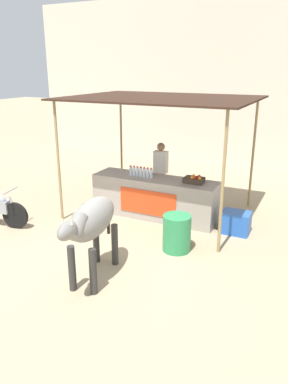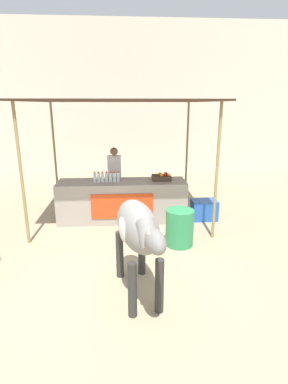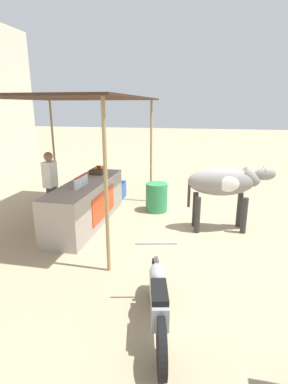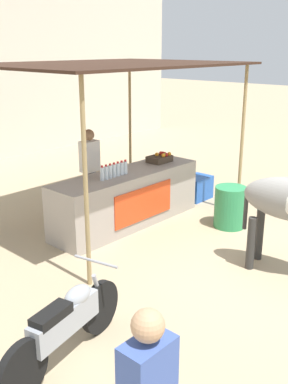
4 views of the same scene
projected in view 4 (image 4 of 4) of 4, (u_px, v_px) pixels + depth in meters
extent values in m
plane|color=tan|center=(233.00, 261.00, 6.70)|extent=(60.00, 60.00, 0.00)
cube|color=#9E9389|center=(127.00, 198.00, 7.96)|extent=(3.00, 0.80, 0.96)
cube|color=red|center=(144.00, 204.00, 7.70)|extent=(1.40, 0.02, 0.58)
cube|color=#382319|center=(112.00, 64.00, 7.44)|extent=(4.20, 3.20, 0.04)
cylinder|color=#997F51|center=(86.00, 186.00, 5.62)|extent=(0.06, 0.06, 2.77)
cylinder|color=#997F51|center=(242.00, 141.00, 8.28)|extent=(0.06, 0.06, 2.77)
cylinder|color=#997F51|center=(130.00, 124.00, 10.12)|extent=(0.06, 0.06, 2.77)
cylinder|color=silver|center=(102.00, 174.00, 7.31)|extent=(0.07, 0.07, 0.22)
cylinder|color=red|center=(102.00, 166.00, 7.27)|extent=(0.04, 0.04, 0.03)
cylinder|color=silver|center=(106.00, 173.00, 7.37)|extent=(0.07, 0.07, 0.22)
cylinder|color=red|center=(106.00, 165.00, 7.34)|extent=(0.04, 0.04, 0.03)
cylinder|color=silver|center=(110.00, 172.00, 7.44)|extent=(0.07, 0.07, 0.22)
cylinder|color=red|center=(110.00, 164.00, 7.40)|extent=(0.04, 0.04, 0.03)
cylinder|color=silver|center=(114.00, 171.00, 7.50)|extent=(0.07, 0.07, 0.22)
cylinder|color=red|center=(114.00, 163.00, 7.46)|extent=(0.04, 0.04, 0.03)
cylinder|color=silver|center=(118.00, 170.00, 7.56)|extent=(0.07, 0.07, 0.22)
cylinder|color=red|center=(118.00, 162.00, 7.53)|extent=(0.04, 0.04, 0.03)
cylinder|color=silver|center=(122.00, 169.00, 7.63)|extent=(0.07, 0.07, 0.22)
cylinder|color=red|center=(122.00, 161.00, 7.59)|extent=(0.04, 0.04, 0.03)
cylinder|color=silver|center=(125.00, 168.00, 7.69)|extent=(0.07, 0.07, 0.22)
cylinder|color=red|center=(125.00, 161.00, 7.65)|extent=(0.04, 0.04, 0.03)
cube|color=#3F3326|center=(159.00, 159.00, 8.49)|extent=(0.44, 0.32, 0.12)
sphere|color=#B21E19|center=(163.00, 153.00, 8.55)|extent=(0.08, 0.08, 0.08)
sphere|color=#8CB22D|center=(165.00, 155.00, 8.44)|extent=(0.08, 0.08, 0.08)
sphere|color=orange|center=(169.00, 154.00, 8.51)|extent=(0.08, 0.08, 0.08)
sphere|color=orange|center=(157.00, 154.00, 8.47)|extent=(0.08, 0.08, 0.08)
sphere|color=#B21E19|center=(165.00, 154.00, 8.52)|extent=(0.08, 0.08, 0.08)
sphere|color=orange|center=(163.00, 155.00, 8.39)|extent=(0.08, 0.08, 0.08)
sphere|color=#B21E19|center=(166.00, 155.00, 8.44)|extent=(0.08, 0.08, 0.08)
sphere|color=#B21E19|center=(161.00, 153.00, 8.56)|extent=(0.08, 0.08, 0.08)
cylinder|color=#383842|center=(91.00, 194.00, 8.32)|extent=(0.22, 0.22, 0.88)
cube|color=silver|center=(90.00, 156.00, 8.10)|extent=(0.34, 0.20, 0.56)
sphere|color=#8C6647|center=(89.00, 135.00, 7.98)|extent=(0.20, 0.20, 0.20)
cube|color=blue|center=(197.00, 188.00, 9.36)|extent=(0.60, 0.44, 0.48)
cylinder|color=#2D8C51|center=(230.00, 207.00, 7.87)|extent=(0.55, 0.55, 0.73)
cylinder|color=#302F2D|center=(259.00, 235.00, 6.66)|extent=(0.12, 0.12, 0.78)
cylinder|color=#302F2D|center=(251.00, 243.00, 6.36)|extent=(0.12, 0.12, 0.78)
cylinder|color=#302F2D|center=(246.00, 209.00, 6.47)|extent=(0.06, 0.06, 0.60)
cylinder|color=black|center=(100.00, 307.00, 4.98)|extent=(0.60, 0.21, 0.60)
cylinder|color=black|center=(22.00, 372.00, 3.99)|extent=(0.60, 0.21, 0.60)
cube|color=#999EA5|center=(65.00, 320.00, 4.42)|extent=(0.92, 0.37, 0.28)
ellipsoid|color=#999EA5|center=(78.00, 296.00, 4.56)|extent=(0.39, 0.27, 0.20)
cube|color=black|center=(51.00, 315.00, 4.23)|extent=(0.47, 0.27, 0.10)
cylinder|color=#99999E|center=(96.00, 262.00, 4.75)|extent=(0.15, 0.54, 0.03)
cylinder|color=#99999E|center=(99.00, 292.00, 4.90)|extent=(0.21, 0.09, 0.49)
cube|color=#3F59A5|center=(148.00, 382.00, 2.66)|extent=(0.34, 0.20, 0.56)
sphere|color=tan|center=(148.00, 326.00, 2.54)|extent=(0.20, 0.20, 0.20)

